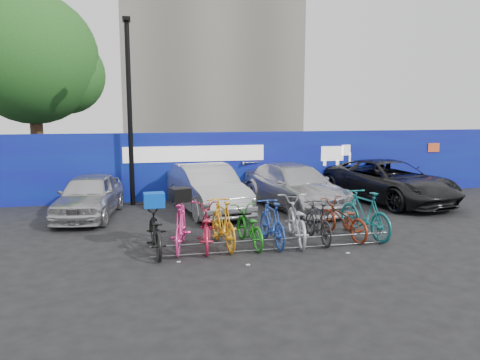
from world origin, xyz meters
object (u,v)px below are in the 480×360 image
object	(u,v)px
car_2	(295,186)
bike_6	(296,220)
bike_2	(206,227)
bike_3	(223,223)
car_0	(89,195)
bike_8	(342,219)
car_1	(207,189)
bike_5	(272,223)
bike_1	(181,226)
lamppost	(130,107)
bike_0	(155,230)
tree	(39,62)
bike_rack	(274,244)
car_3	(389,181)
bike_7	(318,222)
bike_9	(365,214)
bike_4	(249,227)

from	to	relation	value
car_2	bike_6	bearing A→B (deg)	-122.20
bike_2	bike_3	distance (m)	0.41
car_0	bike_8	distance (m)	7.47
car_1	bike_5	size ratio (longest dim) A/B	2.48
bike_1	bike_3	xyz separation A→B (m)	(0.99, -0.01, 0.01)
lamppost	bike_0	distance (m)	6.20
bike_8	bike_3	bearing A→B (deg)	-11.47
bike_2	bike_5	world-z (taller)	bike_5
bike_0	tree	bearing A→B (deg)	-71.29
bike_rack	bike_6	size ratio (longest dim) A/B	2.68
bike_rack	car_3	xyz separation A→B (m)	(5.53, 4.66, 0.56)
car_2	bike_0	size ratio (longest dim) A/B	2.41
bike_7	bike_9	xyz separation A→B (m)	(1.31, 0.15, 0.10)
tree	bike_9	size ratio (longest dim) A/B	3.88
car_2	bike_4	bearing A→B (deg)	-135.92
bike_3	bike_5	size ratio (longest dim) A/B	1.06
bike_3	lamppost	bearing A→B (deg)	-74.59
lamppost	car_1	xyz separation A→B (m)	(2.31, -1.54, -2.53)
car_3	car_0	bearing A→B (deg)	167.59
bike_4	bike_5	bearing A→B (deg)	168.62
bike_6	bike_9	xyz separation A→B (m)	(1.85, 0.05, 0.06)
bike_5	bike_8	bearing A→B (deg)	-176.30
bike_2	bike_8	bearing A→B (deg)	-171.29
bike_0	bike_2	world-z (taller)	bike_0
lamppost	bike_8	distance (m)	7.93
car_0	bike_6	size ratio (longest dim) A/B	1.85
car_2	bike_2	bearing A→B (deg)	-145.76
car_1	car_2	bearing A→B (deg)	-8.75
car_0	bike_rack	bearing A→B (deg)	-36.36
bike_1	bike_9	size ratio (longest dim) A/B	0.94
car_1	car_3	size ratio (longest dim) A/B	0.86
bike_6	car_2	bearing A→B (deg)	-100.52
car_0	bike_5	size ratio (longest dim) A/B	2.13
car_3	bike_3	distance (m)	7.77
tree	bike_6	size ratio (longest dim) A/B	3.73
bike_4	bike_1	bearing A→B (deg)	-7.05
bike_0	bike_6	distance (m)	3.39
bike_9	bike_4	bearing A→B (deg)	-8.72
tree	bike_8	world-z (taller)	tree
car_2	bike_rack	bearing A→B (deg)	-127.98
car_0	bike_7	size ratio (longest dim) A/B	2.29
bike_0	bike_8	size ratio (longest dim) A/B	1.08
lamppost	car_1	distance (m)	3.76
bike_4	bike_8	distance (m)	2.46
bike_0	bike_6	xyz separation A→B (m)	(3.39, 0.14, 0.02)
bike_3	bike_5	xyz separation A→B (m)	(1.17, -0.07, -0.03)
lamppost	car_3	bearing A→B (deg)	-8.74
bike_2	bike_6	size ratio (longest dim) A/B	0.92
bike_9	bike_rack	bearing A→B (deg)	3.60
car_2	car_3	xyz separation A→B (m)	(3.49, 0.16, 0.02)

